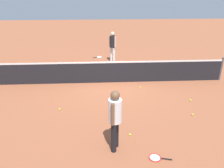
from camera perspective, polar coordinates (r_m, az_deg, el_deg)
The scene contains 11 objects.
ground_plane at distance 10.20m, azimuth -0.43°, elevation 0.43°, with size 40.00×40.00×0.00m, color #9E5638.
court_net at distance 10.02m, azimuth -0.44°, elevation 3.06°, with size 10.09×0.09×1.07m.
player_near_side at distance 5.74m, azimuth 0.77°, elevation -8.02°, with size 0.43×0.52×1.70m.
player_far_side at distance 12.68m, azimuth 0.15°, elevation 9.90°, with size 0.48×0.48×1.70m.
tennis_racket_near_player at distance 6.14m, azimuth 10.95°, elevation -17.67°, with size 0.61×0.38×0.03m.
tennis_racket_far_player at distance 13.83m, azimuth -3.32°, elevation 6.75°, with size 0.60×0.42×0.03m.
tennis_ball_near_player at distance 9.70m, azimuth 7.11°, elevation -0.83°, with size 0.07×0.07×0.07m, color #C6E033.
tennis_ball_by_net at distance 9.07m, azimuth 19.04°, elevation -3.85°, with size 0.07×0.07×0.07m, color #C6E033.
tennis_ball_midcourt at distance 8.14m, azimuth 19.49°, elevation -7.23°, with size 0.07×0.07×0.07m, color #C6E033.
tennis_ball_baseline at distance 8.19m, azimuth -12.98°, elevation -6.17°, with size 0.07×0.07×0.07m, color #C6E033.
tennis_ball_stray_left at distance 6.77m, azimuth 4.49°, elevation -12.52°, with size 0.07×0.07×0.07m, color #C6E033.
Camera 1 is at (-0.46, -9.37, 4.02)m, focal length 36.52 mm.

